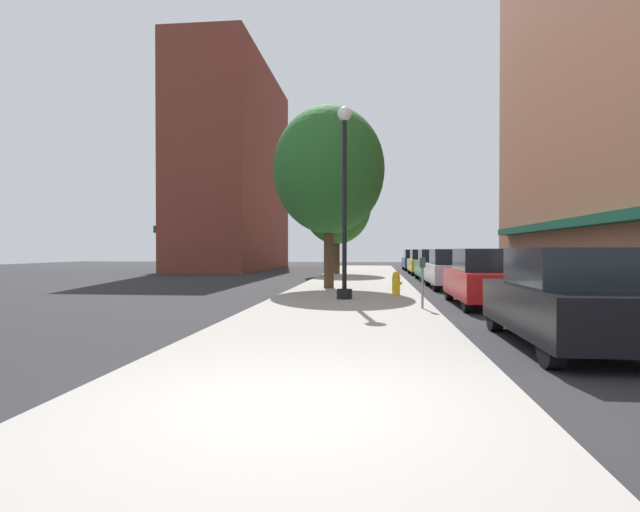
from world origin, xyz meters
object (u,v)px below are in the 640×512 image
at_px(car_red, 485,278).
at_px(car_silver, 451,269).
at_px(lamppost, 344,199).
at_px(tree_near, 329,170).
at_px(car_blue, 415,260).
at_px(car_black, 567,299).
at_px(parking_meter_near, 422,276).
at_px(fire_hydrant, 396,283).
at_px(car_green, 435,265).
at_px(car_yellow, 423,262).
at_px(tree_mid, 337,204).

bearing_deg(car_red, car_silver, 90.18).
relative_size(lamppost, car_silver, 1.37).
relative_size(tree_near, car_red, 1.68).
xyz_separation_m(lamppost, car_blue, (4.10, 25.13, -2.39)).
distance_m(tree_near, car_black, 12.80).
height_order(parking_meter_near, car_silver, car_silver).
xyz_separation_m(fire_hydrant, parking_meter_near, (0.51, -3.67, 0.43)).
bearing_deg(parking_meter_near, car_green, 82.09).
xyz_separation_m(lamppost, parking_meter_near, (2.15, -2.30, -2.25)).
height_order(lamppost, tree_near, tree_near).
xyz_separation_m(tree_near, car_yellow, (4.98, 13.69, -3.98)).
height_order(car_yellow, car_blue, same).
xyz_separation_m(lamppost, car_red, (4.10, -0.53, -2.39)).
distance_m(lamppost, tree_near, 4.76).
xyz_separation_m(fire_hydrant, car_red, (2.46, -1.90, 0.29)).
relative_size(car_black, car_green, 1.00).
bearing_deg(car_red, car_black, -89.82).
bearing_deg(lamppost, car_blue, 80.74).
bearing_deg(car_yellow, fire_hydrant, -99.32).
relative_size(fire_hydrant, tree_mid, 0.11).
bearing_deg(car_silver, tree_mid, 118.34).
bearing_deg(car_green, car_red, -91.43).
xyz_separation_m(tree_mid, car_blue, (5.58, 8.73, -3.72)).
bearing_deg(car_blue, parking_meter_near, -92.96).
xyz_separation_m(car_green, car_blue, (0.00, 13.40, 0.00)).
height_order(lamppost, car_red, lamppost).
distance_m(parking_meter_near, car_blue, 27.51).
bearing_deg(tree_near, car_black, -65.83).
height_order(tree_near, car_green, tree_near).
relative_size(fire_hydrant, car_blue, 0.18).
bearing_deg(car_blue, tree_near, -102.41).
distance_m(fire_hydrant, car_black, 8.44).
xyz_separation_m(lamppost, tree_mid, (-1.48, 16.40, 1.32)).
bearing_deg(fire_hydrant, car_red, -37.63).
bearing_deg(fire_hydrant, lamppost, -140.04).
relative_size(tree_mid, car_black, 1.62).
xyz_separation_m(tree_mid, car_red, (5.58, -16.93, -3.72)).
distance_m(car_silver, car_blue, 19.04).
distance_m(tree_mid, car_red, 18.21).
bearing_deg(car_silver, car_green, 89.93).
distance_m(car_green, car_yellow, 6.37).
distance_m(parking_meter_near, car_yellow, 20.49).
bearing_deg(tree_mid, car_silver, -61.59).
relative_size(parking_meter_near, car_red, 0.30).
xyz_separation_m(car_red, car_green, (0.00, 12.26, 0.00)).
distance_m(car_red, car_blue, 25.66).
bearing_deg(fire_hydrant, car_yellow, 81.62).
xyz_separation_m(car_red, car_yellow, (0.00, 18.62, 0.00)).
distance_m(lamppost, fire_hydrant, 3.43).
bearing_deg(car_black, car_red, 89.03).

